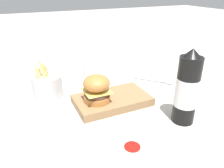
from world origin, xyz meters
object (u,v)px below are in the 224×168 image
at_px(burger, 97,88).
at_px(spoon, 161,81).
at_px(serving_board, 112,100).
at_px(ketchup_bottle, 187,90).
at_px(fries_basket, 47,86).
at_px(side_bowl, 99,69).

bearing_deg(burger, spoon, 14.29).
bearing_deg(serving_board, ketchup_bottle, -50.66).
height_order(ketchup_bottle, spoon, ketchup_bottle).
height_order(serving_board, spoon, serving_board).
xyz_separation_m(burger, fries_basket, (-0.14, 0.17, -0.03)).
bearing_deg(spoon, side_bowl, -178.99).
relative_size(burger, ketchup_bottle, 0.40).
relative_size(ketchup_bottle, fries_basket, 1.66).
bearing_deg(burger, ketchup_bottle, -40.46).
xyz_separation_m(ketchup_bottle, fries_basket, (-0.36, 0.35, -0.07)).
xyz_separation_m(fries_basket, side_bowl, (0.27, 0.13, -0.02)).
bearing_deg(burger, serving_board, 6.18).
bearing_deg(serving_board, spoon, 16.02).
relative_size(serving_board, burger, 2.81).
distance_m(burger, side_bowl, 0.33).
distance_m(fries_basket, side_bowl, 0.30).
bearing_deg(ketchup_bottle, spoon, 66.79).
height_order(fries_basket, side_bowl, fries_basket).
height_order(side_bowl, spoon, side_bowl).
xyz_separation_m(burger, ketchup_bottle, (0.22, -0.19, 0.03)).
height_order(burger, spoon, burger).
bearing_deg(serving_board, burger, -173.82).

